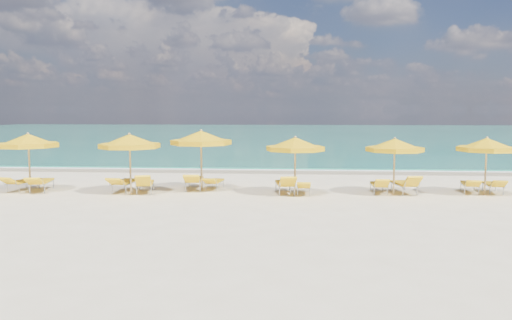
{
  "coord_description": "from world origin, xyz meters",
  "views": [
    {
      "loc": [
        1.56,
        -19.66,
        3.34
      ],
      "look_at": [
        0.0,
        1.5,
        1.2
      ],
      "focal_mm": 35.0,
      "sensor_mm": 36.0,
      "label": 1
    }
  ],
  "objects": [
    {
      "name": "ocean",
      "position": [
        0.0,
        48.0,
        0.0
      ],
      "size": [
        120.0,
        80.0,
        0.3
      ],
      "primitive_type": "cube",
      "color": "#14765D",
      "rests_on": "ground"
    },
    {
      "name": "wet_sand_band",
      "position": [
        0.0,
        7.4,
        0.0
      ],
      "size": [
        120.0,
        2.6,
        0.01
      ],
      "primitive_type": "cube",
      "color": "tan",
      "rests_on": "ground"
    },
    {
      "name": "lounger_5_left",
      "position": [
        5.03,
        0.45,
        0.21
      ],
      "size": [
        0.62,
        1.73,
        0.73
      ],
      "rotation": [
        0.0,
        0.0,
        -0.03
      ],
      "color": "#A5A8AD",
      "rests_on": "ground"
    },
    {
      "name": "lounger_6_right",
      "position": [
        9.64,
        0.88,
        0.2
      ],
      "size": [
        0.75,
        1.77,
        0.67
      ],
      "rotation": [
        0.0,
        0.0,
        -0.11
      ],
      "color": "#A5A8AD",
      "rests_on": "ground"
    },
    {
      "name": "lounger_5_right",
      "position": [
        6.04,
        0.5,
        0.23
      ],
      "size": [
        0.92,
        1.92,
        0.86
      ],
      "rotation": [
        0.0,
        0.0,
        0.17
      ],
      "color": "#A5A8AD",
      "rests_on": "ground"
    },
    {
      "name": "lounger_3_left",
      "position": [
        -2.56,
        0.86,
        0.24
      ],
      "size": [
        0.84,
        2.09,
        0.8
      ],
      "rotation": [
        0.0,
        0.0,
        0.09
      ],
      "color": "#A5A8AD",
      "rests_on": "ground"
    },
    {
      "name": "lounger_1_right",
      "position": [
        -8.77,
        -0.02,
        0.23
      ],
      "size": [
        1.0,
        2.06,
        0.74
      ],
      "rotation": [
        0.0,
        0.0,
        0.19
      ],
      "color": "#A5A8AD",
      "rests_on": "ground"
    },
    {
      "name": "lounger_6_left",
      "position": [
        8.72,
        0.84,
        0.21
      ],
      "size": [
        0.89,
        1.85,
        0.67
      ],
      "rotation": [
        0.0,
        0.0,
        -0.19
      ],
      "color": "#A5A8AD",
      "rests_on": "ground"
    },
    {
      "name": "lounger_3_right",
      "position": [
        -1.72,
        1.0,
        0.19
      ],
      "size": [
        0.72,
        1.72,
        0.61
      ],
      "rotation": [
        0.0,
        0.0,
        -0.12
      ],
      "color": "#A5A8AD",
      "rests_on": "ground"
    },
    {
      "name": "umbrella_1",
      "position": [
        -9.14,
        -0.22,
        2.07
      ],
      "size": [
        2.82,
        2.82,
        2.43
      ],
      "rotation": [
        0.0,
        0.0,
        0.19
      ],
      "color": "tan",
      "rests_on": "ground"
    },
    {
      "name": "umbrella_5",
      "position": [
        5.55,
        0.15,
        1.94
      ],
      "size": [
        2.57,
        2.57,
        2.28
      ],
      "rotation": [
        0.0,
        0.0,
        -0.15
      ],
      "color": "tan",
      "rests_on": "ground"
    },
    {
      "name": "whitecap_far",
      "position": [
        8.0,
        24.0,
        0.0
      ],
      "size": [
        18.0,
        0.3,
        0.05
      ],
      "primitive_type": "cube",
      "color": "white",
      "rests_on": "ground"
    },
    {
      "name": "foam_line",
      "position": [
        0.0,
        8.2,
        0.0
      ],
      "size": [
        120.0,
        1.2,
        0.03
      ],
      "primitive_type": "cube",
      "color": "white",
      "rests_on": "ground"
    },
    {
      "name": "umbrella_6",
      "position": [
        9.11,
        0.33,
        1.96
      ],
      "size": [
        2.57,
        2.57,
        2.3
      ],
      "rotation": [
        0.0,
        0.0,
        -0.14
      ],
      "color": "tan",
      "rests_on": "ground"
    },
    {
      "name": "lounger_4_right",
      "position": [
        2.02,
        0.07,
        0.19
      ],
      "size": [
        0.58,
        1.66,
        0.63
      ],
      "rotation": [
        0.0,
        0.0,
        -0.03
      ],
      "color": "#A5A8AD",
      "rests_on": "ground"
    },
    {
      "name": "umbrella_4",
      "position": [
        1.66,
        -0.25,
        1.99
      ],
      "size": [
        2.62,
        2.62,
        2.33
      ],
      "rotation": [
        0.0,
        0.0,
        -0.15
      ],
      "color": "tan",
      "rests_on": "ground"
    },
    {
      "name": "lounger_4_left",
      "position": [
        1.27,
        0.1,
        0.24
      ],
      "size": [
        0.92,
        2.02,
        0.86
      ],
      "rotation": [
        0.0,
        0.0,
        0.14
      ],
      "color": "#A5A8AD",
      "rests_on": "ground"
    },
    {
      "name": "lounger_2_right",
      "position": [
        -4.38,
        -0.12,
        0.23
      ],
      "size": [
        0.97,
        1.91,
        0.86
      ],
      "rotation": [
        0.0,
        0.0,
        0.2
      ],
      "color": "#A5A8AD",
      "rests_on": "ground"
    },
    {
      "name": "lounger_2_left",
      "position": [
        -5.31,
        0.13,
        0.23
      ],
      "size": [
        0.75,
        2.02,
        0.73
      ],
      "rotation": [
        0.0,
        0.0,
        -0.06
      ],
      "color": "#A5A8AD",
      "rests_on": "ground"
    },
    {
      "name": "ground_plane",
      "position": [
        0.0,
        0.0,
        0.0
      ],
      "size": [
        120.0,
        120.0,
        0.0
      ],
      "primitive_type": "plane",
      "color": "beige"
    },
    {
      "name": "umbrella_3",
      "position": [
        -2.2,
        0.6,
        2.17
      ],
      "size": [
        2.98,
        2.98,
        2.55
      ],
      "rotation": [
        0.0,
        0.0,
        0.2
      ],
      "color": "tan",
      "rests_on": "ground"
    },
    {
      "name": "lounger_1_left",
      "position": [
        -9.68,
        0.09,
        0.22
      ],
      "size": [
        0.82,
        1.91,
        0.71
      ],
      "rotation": [
        0.0,
        0.0,
        -0.12
      ],
      "color": "#A5A8AD",
      "rests_on": "ground"
    },
    {
      "name": "whitecap_near",
      "position": [
        -6.0,
        17.0,
        0.0
      ],
      "size": [
        14.0,
        0.36,
        0.05
      ],
      "primitive_type": "cube",
      "color": "white",
      "rests_on": "ground"
    },
    {
      "name": "umbrella_2",
      "position": [
        -4.86,
        -0.45,
        2.08
      ],
      "size": [
        3.13,
        3.13,
        2.44
      ],
      "rotation": [
        0.0,
        0.0,
        -0.37
      ],
      "color": "tan",
      "rests_on": "ground"
    }
  ]
}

